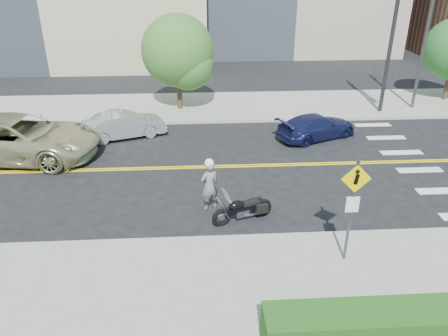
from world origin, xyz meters
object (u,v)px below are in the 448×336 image
parked_car_blue (317,126)px  suv (19,138)px  motorcyclist (210,184)px  motorcycle (243,204)px  pedestrian_sign (352,202)px  parked_car_silver (124,125)px

parked_car_blue → suv: bearing=72.4°
suv → motorcyclist: bearing=-112.6°
motorcycle → parked_car_blue: 7.93m
motorcyclist → suv: (-7.73, 4.50, -0.01)m
pedestrian_sign → motorcyclist: bearing=139.0°
suv → parked_car_blue: size_ratio=1.68×
motorcycle → parked_car_blue: size_ratio=0.52×
parked_car_blue → pedestrian_sign: bearing=146.5°
motorcycle → suv: 10.25m
motorcycle → parked_car_blue: bearing=39.2°
pedestrian_sign → parked_car_silver: bearing=127.1°
suv → parked_car_blue: 12.94m
pedestrian_sign → motorcyclist: 4.91m
motorcyclist → parked_car_silver: bearing=-86.6°
motorcycle → parked_car_blue: motorcycle is taller
suv → parked_car_blue: suv is taller
pedestrian_sign → motorcycle: pedestrian_sign is taller
suv → motorcycle: bearing=-113.6°
motorcycle → parked_car_silver: size_ratio=0.54×
suv → parked_car_silver: suv is taller
motorcyclist → suv: bearing=-56.5°
pedestrian_sign → suv: 13.73m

